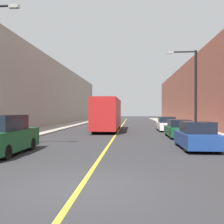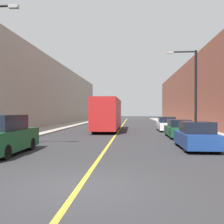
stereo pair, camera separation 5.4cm
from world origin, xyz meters
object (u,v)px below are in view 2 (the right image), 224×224
Objects in this scene: parked_suv_left at (3,136)px; car_right_mid at (179,129)px; street_lamp_right at (193,87)px; bus at (108,114)px; car_right_far at (167,125)px; car_right_near at (196,137)px.

parked_suv_left reaches higher than car_right_mid.
bus is at bearing 138.17° from street_lamp_right.
street_lamp_right reaches higher than parked_suv_left.
street_lamp_right reaches higher than car_right_far.
street_lamp_right is (7.51, -6.72, 2.22)m from bus.
car_right_far is at bearing 57.54° from parked_suv_left.
car_right_near is (6.25, -13.08, -1.14)m from bus.
car_right_near is 6.50m from car_right_mid.
street_lamp_right is (1.20, -6.87, 3.37)m from car_right_far.
car_right_near is 0.95× the size of car_right_mid.
car_right_far is at bearing 1.38° from bus.
car_right_far is (6.30, 0.15, -1.15)m from bus.
bus is 1.53× the size of street_lamp_right.
car_right_near reaches higher than car_right_far.
street_lamp_right reaches higher than car_right_near.
car_right_mid is 3.57m from street_lamp_right.
bus is at bearing -178.62° from car_right_far.
bus is at bearing 76.56° from parked_suv_left.
car_right_mid is at bearing 172.52° from street_lamp_right.
street_lamp_right is at bearing 78.77° from car_right_near.
parked_suv_left is at bearing -141.60° from street_lamp_right.
bus reaches higher than parked_suv_left.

